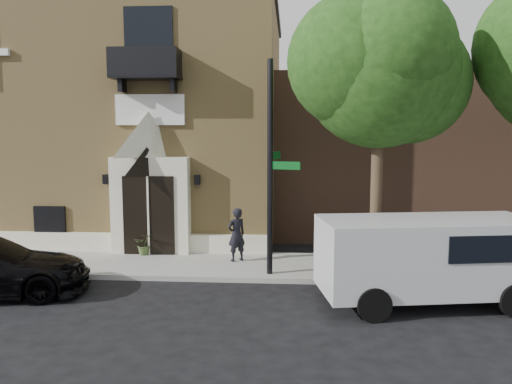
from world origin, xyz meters
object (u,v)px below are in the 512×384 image
Objects in this scene: street_sign at (271,168)px; dumpster at (404,250)px; cargo_van at (435,257)px; fire_hydrant at (348,264)px; pedestrian_near at (236,235)px.

dumpster is (3.81, 0.36, -2.37)m from street_sign.
cargo_van is at bearing -7.60° from street_sign.
fire_hydrant is 0.45× the size of pedestrian_near.
cargo_van is 4.89m from street_sign.
cargo_van is 2.42× the size of dumpster.
fire_hydrant is at bearing 12.77° from street_sign.
street_sign is 8.02× the size of fire_hydrant.
street_sign is 2.79m from pedestrian_near.
street_sign is 3.59× the size of pedestrian_near.
pedestrian_near is at bearing 155.58° from fire_hydrant.
cargo_van is 2.28m from dumpster.
fire_hydrant is at bearing 119.83° from pedestrian_near.
street_sign is at bearing 163.54° from dumpster.
dumpster is 5.02m from pedestrian_near.
street_sign reaches higher than cargo_van.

